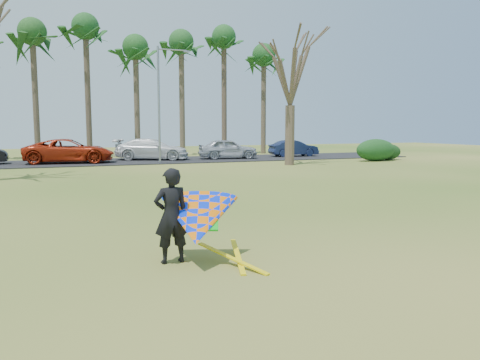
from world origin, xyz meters
name	(u,v)px	position (x,y,z in m)	size (l,w,h in m)	color
ground	(270,233)	(0.00, 0.00, 0.00)	(100.00, 100.00, 0.00)	#2A5A13
parking_strip	(125,161)	(0.00, 25.00, 0.03)	(46.00, 7.00, 0.06)	black
palm_4	(32,34)	(-6.00, 31.00, 9.85)	(4.84, 4.84, 11.54)	#473A2A
palm_5	(85,29)	(-2.00, 31.00, 10.52)	(4.84, 4.84, 12.24)	#483A2B
palm_6	(135,49)	(2.00, 31.00, 9.17)	(4.84, 4.84, 10.84)	brown
palm_7	(181,44)	(6.00, 31.00, 9.85)	(4.84, 4.84, 11.54)	brown
palm_8	(224,39)	(10.00, 31.00, 10.52)	(4.84, 4.84, 12.24)	#49382B
palm_9	(264,56)	(14.00, 31.00, 9.17)	(4.84, 4.84, 10.84)	#4C3C2E
bare_tree_right	(291,66)	(10.00, 18.00, 6.57)	(6.27, 6.27, 9.21)	#46372A
streetlight	(161,99)	(2.16, 22.00, 4.46)	(2.28, 0.18, 8.00)	gray
hedge_near	(376,150)	(17.71, 18.78, 0.83)	(3.33, 1.51, 1.66)	#163D19
hedge_far	(388,152)	(19.48, 19.48, 0.61)	(2.21, 1.04, 1.23)	black
car_2	(69,151)	(-3.82, 24.56, 0.90)	(2.78, 6.03, 1.67)	#A8250D
car_3	(152,149)	(2.17, 25.60, 0.87)	(2.26, 5.57, 1.62)	white
car_4	(228,149)	(8.01, 24.65, 0.85)	(1.86, 4.63, 1.58)	#AAAEB8
car_5	(294,148)	(14.24, 25.30, 0.74)	(1.45, 4.15, 1.37)	#182248
kite_flyer	(194,219)	(-2.42, -1.74, 0.86)	(2.13, 2.39, 2.02)	black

